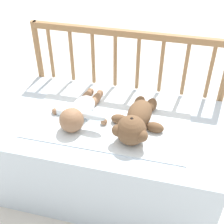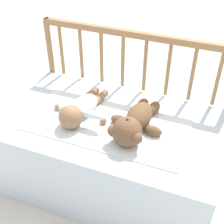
% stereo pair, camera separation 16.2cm
% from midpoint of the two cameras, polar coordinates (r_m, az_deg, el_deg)
% --- Properties ---
extents(ground_plane, '(12.00, 12.00, 0.00)m').
position_cam_midpoint_polar(ground_plane, '(1.98, 2.28, -12.57)').
color(ground_plane, silver).
extents(crib_mattress, '(1.16, 0.67, 0.47)m').
position_cam_midpoint_polar(crib_mattress, '(1.81, 2.47, -7.76)').
color(crib_mattress, silver).
rests_on(crib_mattress, ground_plane).
extents(crib_rail, '(1.16, 0.04, 0.84)m').
position_cam_midpoint_polar(crib_rail, '(1.87, 6.43, 7.31)').
color(crib_rail, '#997047').
rests_on(crib_rail, ground_plane).
extents(blanket, '(0.84, 0.53, 0.01)m').
position_cam_midpoint_polar(blanket, '(1.68, 2.62, -1.09)').
color(blanket, white).
rests_on(blanket, crib_mattress).
extents(teddy_bear, '(0.28, 0.42, 0.15)m').
position_cam_midpoint_polar(teddy_bear, '(1.56, 7.05, -2.10)').
color(teddy_bear, brown).
rests_on(teddy_bear, crib_mattress).
extents(baby, '(0.33, 0.41, 0.13)m').
position_cam_midpoint_polar(baby, '(1.66, -2.98, 0.50)').
color(baby, white).
rests_on(baby, crib_mattress).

